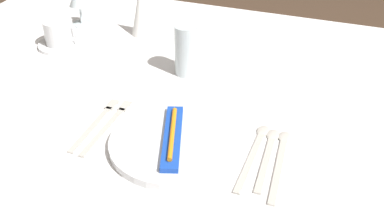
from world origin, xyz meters
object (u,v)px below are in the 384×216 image
object	(u,v)px
coffee_cup_left	(59,32)
toothbrush_package	(173,136)
fork_outer	(109,124)
fork_inner	(97,122)
dinner_plate	(173,143)
spoon_dessert	(269,151)
drink_tumbler	(186,53)
spoon_tea	(281,156)
spoon_soup	(256,149)
napkin_folded	(141,10)

from	to	relation	value
coffee_cup_left	toothbrush_package	bearing A→B (deg)	-33.43
fork_outer	fork_inner	distance (m)	0.03
dinner_plate	spoon_dessert	distance (m)	0.20
drink_tumbler	fork_outer	bearing A→B (deg)	-106.54
dinner_plate	spoon_tea	xyz separation A→B (m)	(0.22, 0.04, -0.01)
spoon_soup	dinner_plate	bearing A→B (deg)	-164.35
coffee_cup_left	napkin_folded	world-z (taller)	napkin_folded
spoon_tea	dinner_plate	bearing A→B (deg)	-169.53
toothbrush_package	fork_inner	bearing A→B (deg)	175.03
napkin_folded	spoon_soup	bearing A→B (deg)	-43.14
fork_outer	napkin_folded	xyz separation A→B (m)	(-0.13, 0.46, 0.08)
toothbrush_package	spoon_soup	distance (m)	0.18
fork_inner	coffee_cup_left	world-z (taller)	coffee_cup_left
toothbrush_package	drink_tumbler	size ratio (longest dim) A/B	1.52
toothbrush_package	fork_inner	xyz separation A→B (m)	(-0.19, 0.02, -0.02)
spoon_tea	napkin_folded	bearing A→B (deg)	139.65
spoon_tea	drink_tumbler	bearing A→B (deg)	139.60
dinner_plate	coffee_cup_left	bearing A→B (deg)	146.57
spoon_soup	spoon_tea	xyz separation A→B (m)	(0.05, -0.01, -0.00)
toothbrush_package	spoon_tea	distance (m)	0.23
fork_outer	spoon_dessert	xyz separation A→B (m)	(0.36, 0.03, 0.00)
fork_inner	spoon_soup	xyz separation A→B (m)	(0.36, 0.03, 0.00)
spoon_soup	coffee_cup_left	bearing A→B (deg)	157.22
spoon_dessert	fork_outer	bearing A→B (deg)	-175.09
toothbrush_package	fork_outer	distance (m)	0.17
spoon_soup	fork_inner	bearing A→B (deg)	-175.23
dinner_plate	fork_outer	xyz separation A→B (m)	(-0.16, 0.02, -0.01)
dinner_plate	spoon_soup	world-z (taller)	dinner_plate
spoon_tea	napkin_folded	size ratio (longest dim) A/B	1.40
dinner_plate	coffee_cup_left	size ratio (longest dim) A/B	2.45
drink_tumbler	spoon_tea	bearing A→B (deg)	-40.40
spoon_soup	drink_tumbler	distance (m)	0.36
fork_inner	coffee_cup_left	bearing A→B (deg)	133.99
dinner_plate	drink_tumbler	xyz separation A→B (m)	(-0.08, 0.30, 0.05)
spoon_tea	drink_tumbler	world-z (taller)	drink_tumbler
dinner_plate	toothbrush_package	distance (m)	0.02
toothbrush_package	spoon_dessert	xyz separation A→B (m)	(0.20, 0.05, -0.02)
fork_inner	coffee_cup_left	size ratio (longest dim) A/B	1.87
dinner_plate	fork_inner	size ratio (longest dim) A/B	1.31
coffee_cup_left	spoon_soup	bearing A→B (deg)	-22.78
toothbrush_package	spoon_tea	world-z (taller)	toothbrush_package
spoon_soup	spoon_dessert	xyz separation A→B (m)	(0.03, 0.00, -0.00)
fork_inner	napkin_folded	bearing A→B (deg)	102.23
fork_inner	spoon_dessert	distance (m)	0.39
fork_outer	spoon_dessert	bearing A→B (deg)	4.91
spoon_dessert	napkin_folded	size ratio (longest dim) A/B	1.27
dinner_plate	coffee_cup_left	xyz separation A→B (m)	(-0.49, 0.32, 0.04)
fork_inner	drink_tumbler	xyz separation A→B (m)	(0.11, 0.28, 0.06)
toothbrush_package	napkin_folded	world-z (taller)	napkin_folded
spoon_tea	drink_tumbler	distance (m)	0.40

